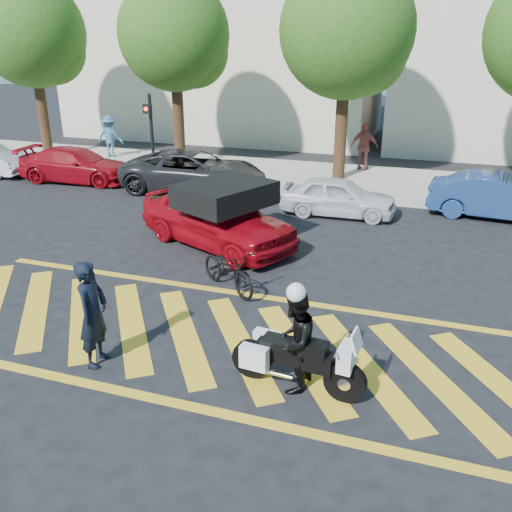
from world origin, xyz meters
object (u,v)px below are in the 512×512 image
(bicycle, at_px, (228,270))
(police_motorcycle, at_px, (295,359))
(officer_moto, at_px, (295,341))
(red_convertible, at_px, (217,217))
(parked_mid_right, at_px, (338,196))
(officer_bike, at_px, (93,314))
(parked_left, at_px, (76,165))
(parked_mid_left, at_px, (194,171))
(parked_right, at_px, (499,197))

(bicycle, distance_m, police_motorcycle, 3.70)
(officer_moto, bearing_deg, red_convertible, -141.41)
(bicycle, relative_size, officer_moto, 1.09)
(parked_mid_right, bearing_deg, officer_moto, -175.42)
(officer_bike, height_order, parked_left, officer_bike)
(officer_bike, bearing_deg, bicycle, -24.16)
(police_motorcycle, relative_size, parked_mid_left, 0.43)
(officer_bike, bearing_deg, parked_mid_left, 9.51)
(officer_bike, xyz_separation_m, parked_right, (6.84, 10.52, -0.26))
(police_motorcycle, xyz_separation_m, officer_moto, (-0.01, -0.00, 0.30))
(officer_bike, distance_m, police_motorcycle, 3.33)
(red_convertible, bearing_deg, parked_right, -31.47)
(parked_mid_left, height_order, parked_right, parked_mid_left)
(parked_left, xyz_separation_m, parked_mid_right, (10.04, -1.00, -0.04))
(officer_bike, xyz_separation_m, parked_left, (-7.76, 10.27, -0.29))
(parked_left, bearing_deg, bicycle, -132.85)
(red_convertible, xyz_separation_m, parked_left, (-7.55, 4.52, -0.15))
(parked_left, xyz_separation_m, parked_right, (14.60, 0.24, 0.03))
(officer_moto, relative_size, parked_left, 0.38)
(red_convertible, distance_m, parked_right, 8.52)
(parked_mid_right, bearing_deg, bicycle, 166.48)
(parked_mid_left, bearing_deg, bicycle, -157.93)
(bicycle, relative_size, parked_right, 0.45)
(parked_left, distance_m, parked_mid_left, 4.71)
(officer_moto, distance_m, red_convertible, 6.41)
(officer_bike, xyz_separation_m, bicycle, (1.04, 3.32, -0.44))
(red_convertible, height_order, parked_left, red_convertible)
(officer_bike, height_order, parked_mid_left, officer_bike)
(parked_right, bearing_deg, police_motorcycle, 165.93)
(officer_bike, bearing_deg, parked_mid_right, -20.49)
(officer_moto, height_order, parked_left, officer_moto)
(red_convertible, distance_m, parked_mid_right, 4.32)
(parked_right, bearing_deg, parked_mid_right, 110.41)
(officer_bike, distance_m, officer_moto, 3.30)
(officer_bike, bearing_deg, red_convertible, -4.57)
(parked_left, bearing_deg, officer_moto, -136.43)
(parked_left, bearing_deg, parked_mid_left, -91.85)
(officer_bike, xyz_separation_m, parked_mid_right, (2.28, 9.28, -0.32))
(bicycle, bearing_deg, parked_mid_right, 23.17)
(bicycle, relative_size, parked_mid_right, 0.52)
(bicycle, distance_m, parked_left, 11.22)
(parked_left, bearing_deg, officer_bike, -147.46)
(officer_moto, xyz_separation_m, red_convertible, (-3.49, 5.38, -0.05))
(parked_mid_left, bearing_deg, parked_mid_right, -110.48)
(parked_left, distance_m, parked_mid_right, 10.09)
(bicycle, bearing_deg, parked_left, 86.54)
(red_convertible, relative_size, parked_mid_left, 0.90)
(police_motorcycle, distance_m, parked_mid_right, 8.96)
(police_motorcycle, bearing_deg, parked_right, 76.32)
(parked_left, bearing_deg, parked_mid_right, -100.19)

